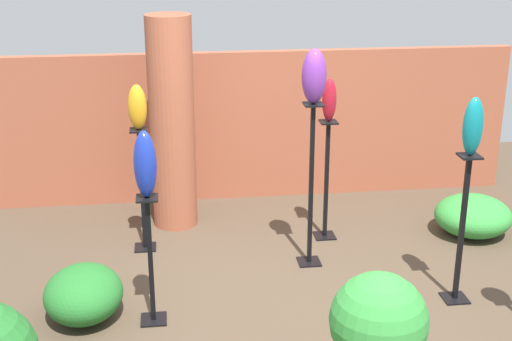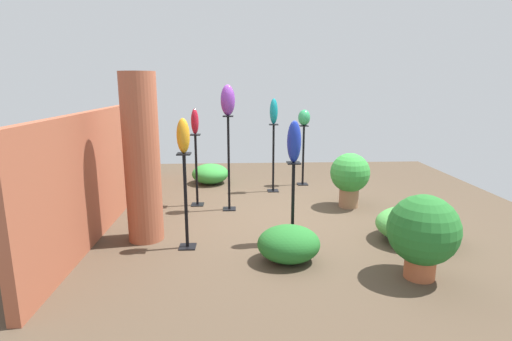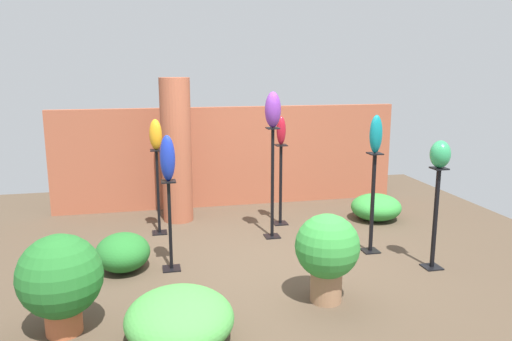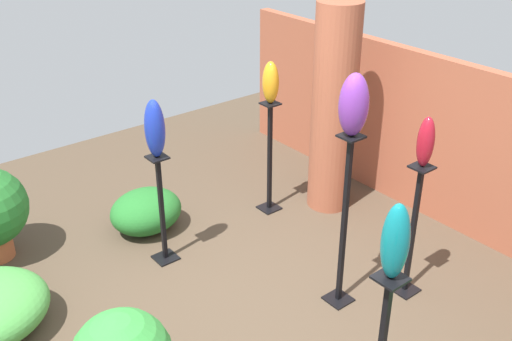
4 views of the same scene
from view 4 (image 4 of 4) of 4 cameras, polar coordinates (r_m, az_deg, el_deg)
The scene contains 13 objects.
ground_plane at distance 4.84m, azimuth -1.04°, elevation -14.15°, with size 8.00×8.00×0.00m, color #4C3D2D.
brick_wall_back at distance 5.98m, azimuth 17.95°, elevation 2.33°, with size 5.60×0.12×1.62m, color #9E5138.
brick_pillar at distance 5.91m, azimuth 7.41°, elevation 5.73°, with size 0.44×0.44×2.10m, color #9E5138.
pedestal_violet at distance 4.68m, azimuth 8.35°, elevation -5.58°, with size 0.20×0.20×1.48m.
pedestal_cobalt at distance 5.30m, azimuth -8.94°, elevation -4.14°, with size 0.20×0.20×1.03m.
pedestal_amber at distance 5.98m, azimuth 1.31°, elevation 0.77°, with size 0.20×0.20×1.17m.
pedestal_ruby at distance 4.98m, azimuth 14.64°, elevation -6.12°, with size 0.20×0.20×1.17m.
art_vase_violet at distance 4.22m, azimuth 9.29°, elevation 6.19°, with size 0.21×0.22×0.46m, color #6B2D8C.
art_vase_teal at distance 3.18m, azimuth 13.12°, elevation -6.62°, with size 0.15×0.14×0.45m, color #0F727A.
art_vase_cobalt at distance 4.93m, azimuth -9.62°, elevation 3.95°, with size 0.17×0.17×0.50m, color #192D9E.
art_vase_amber at distance 5.65m, azimuth 1.40°, elevation 8.38°, with size 0.17×0.15×0.41m, color orange.
art_vase_ruby at distance 4.59m, azimuth 15.85°, elevation 2.63°, with size 0.13×0.12×0.40m, color maroon.
foliage_bed_west at distance 5.88m, azimuth -10.43°, elevation -3.82°, with size 0.61×0.70×0.41m, color #236B28.
Camera 4 is at (2.88, -2.19, 3.21)m, focal length 42.00 mm.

